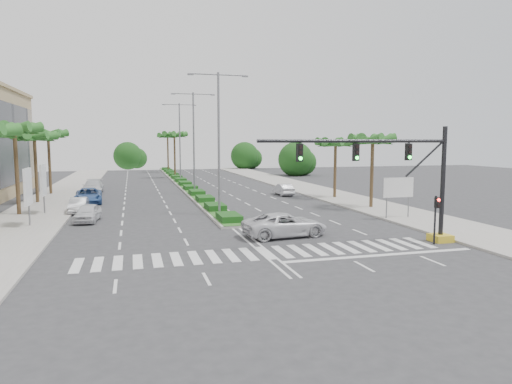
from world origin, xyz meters
TOP-DOWN VIEW (x-y plane):
  - ground at (0.00, 0.00)m, footprint 160.00×160.00m
  - footpath_right at (15.20, 20.00)m, footprint 6.00×120.00m
  - footpath_left at (-15.20, 20.00)m, footprint 6.00×120.00m
  - median at (0.00, 45.00)m, footprint 2.20×75.00m
  - median_grass at (0.00, 45.00)m, footprint 1.80×75.00m
  - signal_gantry at (9.27, -0.00)m, footprint 12.60×1.20m
  - pedestrian_signal at (10.60, -0.68)m, footprint 0.28×0.36m
  - direction_sign at (13.50, 7.99)m, footprint 2.70×0.11m
  - billboard_near at (-14.50, 12.00)m, footprint 0.18×2.10m
  - billboard_far at (-14.50, 18.00)m, footprint 0.18×2.10m
  - palm_left_mid at (-16.50, 18.00)m, footprint 4.57×4.68m
  - palm_left_far at (-16.50, 26.00)m, footprint 4.57×4.68m
  - palm_left_end at (-16.50, 34.00)m, footprint 4.57×4.68m
  - palm_right_near at (14.50, 14.00)m, footprint 4.57×4.68m
  - palm_right_far at (14.50, 22.00)m, footprint 4.57×4.68m
  - palm_median_a at (0.00, 55.00)m, footprint 4.57×4.68m
  - palm_median_b at (0.00, 70.00)m, footprint 4.57×4.68m
  - streetlight_near at (0.00, 14.00)m, footprint 5.10×0.25m
  - streetlight_mid at (0.00, 30.00)m, footprint 5.10×0.25m
  - streetlight_far at (0.00, 46.00)m, footprint 5.10×0.25m
  - car_parked_a at (-10.60, 13.42)m, footprint 2.14×4.25m
  - car_parked_b at (-11.80, 18.37)m, footprint 1.47×4.07m
  - car_parked_c at (-11.50, 24.67)m, footprint 2.89×5.72m
  - car_parked_d at (-11.80, 34.34)m, footprint 2.40×5.59m
  - car_crossing at (2.55, 4.05)m, footprint 5.91×3.21m
  - car_right at (9.95, 26.30)m, footprint 1.44×4.12m

SIDE VIEW (x-z plane):
  - ground at x=0.00m, z-range 0.00..0.00m
  - footpath_right at x=15.20m, z-range 0.00..0.15m
  - footpath_left at x=-15.20m, z-range 0.00..0.15m
  - median at x=0.00m, z-range 0.00..0.20m
  - median_grass at x=0.00m, z-range 0.20..0.24m
  - car_parked_b at x=-11.80m, z-range 0.00..1.33m
  - car_right at x=9.95m, z-range 0.00..1.36m
  - car_parked_a at x=-10.60m, z-range 0.00..1.39m
  - car_parked_c at x=-11.50m, z-range 0.00..1.55m
  - car_crossing at x=2.55m, z-range 0.00..1.57m
  - car_parked_d at x=-11.80m, z-range 0.00..1.60m
  - pedestrian_signal at x=10.60m, z-range 0.54..3.54m
  - direction_sign at x=13.50m, z-range 0.75..4.15m
  - billboard_near at x=-14.50m, z-range 0.79..5.14m
  - billboard_far at x=-14.50m, z-range 0.79..5.14m
  - signal_gantry at x=9.27m, z-range -0.14..7.06m
  - palm_right_far at x=14.50m, z-range 2.54..9.29m
  - palm_right_near at x=14.50m, z-range 2.68..9.73m
  - palm_left_far at x=-16.50m, z-range 2.82..10.17m
  - streetlight_near at x=0.00m, z-range 0.81..12.81m
  - streetlight_mid at x=0.00m, z-range 0.81..12.81m
  - streetlight_far at x=0.00m, z-range 0.81..12.81m
  - palm_left_end at x=-16.50m, z-range 3.01..10.76m
  - palm_left_mid at x=-16.50m, z-range 3.10..11.05m
  - palm_median_a at x=0.00m, z-range 3.15..11.20m
  - palm_median_b at x=0.00m, z-range 3.15..11.20m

